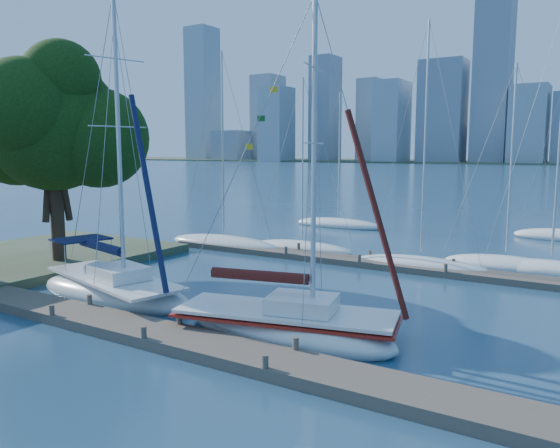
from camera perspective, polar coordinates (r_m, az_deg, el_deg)
The scene contains 12 objects.
ground at distance 20.46m, azimuth -12.16°, elevation -11.89°, with size 700.00×700.00×0.00m, color #18364D.
near_dock at distance 20.40m, azimuth -12.17°, elevation -11.36°, with size 26.00×2.00×0.40m, color brown.
far_dock at distance 32.62m, azimuth 10.45°, elevation -4.15°, with size 30.00×1.80×0.36m, color brown.
tree at distance 33.64m, azimuth -22.70°, elevation 9.86°, with size 9.93×9.04×12.69m.
sailboat_navy at distance 26.22m, azimuth -17.05°, elevation -5.33°, with size 9.48×5.12×13.97m.
sailboat_maroon at distance 20.18m, azimuth 0.68°, elevation -9.16°, with size 9.04×4.73×12.59m.
bg_boat_0 at distance 38.86m, azimuth -5.85°, elevation -2.01°, with size 9.52×4.15×13.89m.
bg_boat_1 at distance 37.25m, azimuth 2.33°, elevation -2.47°, with size 7.61×2.27×11.88m.
bg_boat_2 at distance 32.58m, azimuth 14.49°, elevation -4.12°, with size 8.07×5.06×14.22m.
bg_boat_3 at distance 34.14m, azimuth 22.50°, elevation -3.94°, with size 7.33×4.76×11.95m.
bg_boat_4 at distance 33.76m, azimuth 26.46°, elevation -4.22°, with size 7.31×4.48×15.36m.
bg_boat_6 at distance 49.25m, azimuth 6.10°, elevation 0.01°, with size 8.46×2.90×12.20m.
Camera 1 is at (13.50, -13.80, 6.79)m, focal length 35.00 mm.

